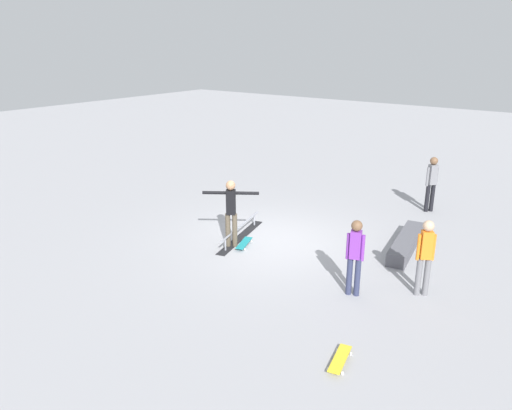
{
  "coord_description": "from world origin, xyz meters",
  "views": [
    {
      "loc": [
        9.61,
        6.67,
        4.93
      ],
      "look_at": [
        0.22,
        -0.28,
        1.0
      ],
      "focal_mm": 34.27,
      "sensor_mm": 36.0,
      "label": 1
    }
  ],
  "objects_px": {
    "bystander_purple_shirt": "(355,254)",
    "bystander_orange_shirt": "(425,254)",
    "bystander_grey_shirt": "(432,181)",
    "skate_ledge": "(406,243)",
    "skater_main": "(231,209)",
    "skateboard_main": "(244,243)",
    "loose_skateboard_yellow": "(340,359)",
    "grind_rail": "(241,232)"
  },
  "relations": [
    {
      "from": "bystander_purple_shirt",
      "to": "bystander_orange_shirt",
      "type": "xyz_separation_m",
      "value": [
        -0.83,
        1.13,
        -0.0
      ]
    },
    {
      "from": "bystander_grey_shirt",
      "to": "bystander_orange_shirt",
      "type": "bearing_deg",
      "value": 55.97
    },
    {
      "from": "skate_ledge",
      "to": "skater_main",
      "type": "distance_m",
      "value": 4.44
    },
    {
      "from": "skate_ledge",
      "to": "skater_main",
      "type": "xyz_separation_m",
      "value": [
        2.45,
        -3.61,
        0.84
      ]
    },
    {
      "from": "skateboard_main",
      "to": "bystander_orange_shirt",
      "type": "height_order",
      "value": "bystander_orange_shirt"
    },
    {
      "from": "skate_ledge",
      "to": "bystander_grey_shirt",
      "type": "xyz_separation_m",
      "value": [
        -3.21,
        -0.48,
        0.79
      ]
    },
    {
      "from": "skate_ledge",
      "to": "skateboard_main",
      "type": "distance_m",
      "value": 4.05
    },
    {
      "from": "skater_main",
      "to": "loose_skateboard_yellow",
      "type": "distance_m",
      "value": 5.2
    },
    {
      "from": "bystander_purple_shirt",
      "to": "loose_skateboard_yellow",
      "type": "xyz_separation_m",
      "value": [
        2.17,
        0.84,
        -0.84
      ]
    },
    {
      "from": "skate_ledge",
      "to": "bystander_orange_shirt",
      "type": "xyz_separation_m",
      "value": [
        2.07,
        1.08,
        0.75
      ]
    },
    {
      "from": "bystander_grey_shirt",
      "to": "loose_skateboard_yellow",
      "type": "relative_size",
      "value": 2.05
    },
    {
      "from": "grind_rail",
      "to": "bystander_grey_shirt",
      "type": "height_order",
      "value": "bystander_grey_shirt"
    },
    {
      "from": "skater_main",
      "to": "skateboard_main",
      "type": "bearing_deg",
      "value": 6.22
    },
    {
      "from": "skateboard_main",
      "to": "bystander_grey_shirt",
      "type": "height_order",
      "value": "bystander_grey_shirt"
    },
    {
      "from": "skater_main",
      "to": "loose_skateboard_yellow",
      "type": "bearing_deg",
      "value": -64.71
    },
    {
      "from": "skate_ledge",
      "to": "skateboard_main",
      "type": "bearing_deg",
      "value": -56.3
    },
    {
      "from": "bystander_purple_shirt",
      "to": "loose_skateboard_yellow",
      "type": "height_order",
      "value": "bystander_purple_shirt"
    },
    {
      "from": "bystander_purple_shirt",
      "to": "skate_ledge",
      "type": "bearing_deg",
      "value": 71.34
    },
    {
      "from": "skater_main",
      "to": "bystander_grey_shirt",
      "type": "xyz_separation_m",
      "value": [
        -5.65,
        3.13,
        -0.05
      ]
    },
    {
      "from": "grind_rail",
      "to": "skate_ledge",
      "type": "xyz_separation_m",
      "value": [
        -1.84,
        3.79,
        0.01
      ]
    },
    {
      "from": "skate_ledge",
      "to": "loose_skateboard_yellow",
      "type": "height_order",
      "value": "skate_ledge"
    },
    {
      "from": "skater_main",
      "to": "bystander_orange_shirt",
      "type": "relative_size",
      "value": 1.06
    },
    {
      "from": "loose_skateboard_yellow",
      "to": "skateboard_main",
      "type": "bearing_deg",
      "value": -136.46
    },
    {
      "from": "skater_main",
      "to": "bystander_grey_shirt",
      "type": "height_order",
      "value": "skater_main"
    },
    {
      "from": "skate_ledge",
      "to": "skater_main",
      "type": "height_order",
      "value": "skater_main"
    },
    {
      "from": "grind_rail",
      "to": "bystander_grey_shirt",
      "type": "distance_m",
      "value": 6.09
    },
    {
      "from": "grind_rail",
      "to": "skater_main",
      "type": "relative_size",
      "value": 1.45
    },
    {
      "from": "grind_rail",
      "to": "bystander_purple_shirt",
      "type": "xyz_separation_m",
      "value": [
        1.06,
        3.74,
        0.77
      ]
    },
    {
      "from": "bystander_orange_shirt",
      "to": "loose_skateboard_yellow",
      "type": "distance_m",
      "value": 3.13
    },
    {
      "from": "bystander_purple_shirt",
      "to": "grind_rail",
      "type": "bearing_deg",
      "value": 146.47
    },
    {
      "from": "grind_rail",
      "to": "loose_skateboard_yellow",
      "type": "distance_m",
      "value": 5.6
    },
    {
      "from": "skateboard_main",
      "to": "bystander_purple_shirt",
      "type": "distance_m",
      "value": 3.49
    },
    {
      "from": "skater_main",
      "to": "bystander_purple_shirt",
      "type": "relative_size",
      "value": 1.06
    },
    {
      "from": "grind_rail",
      "to": "bystander_grey_shirt",
      "type": "relative_size",
      "value": 1.48
    },
    {
      "from": "skate_ledge",
      "to": "loose_skateboard_yellow",
      "type": "xyz_separation_m",
      "value": [
        5.07,
        0.79,
        -0.09
      ]
    },
    {
      "from": "bystander_grey_shirt",
      "to": "skateboard_main",
      "type": "bearing_deg",
      "value": 11.62
    },
    {
      "from": "skateboard_main",
      "to": "bystander_purple_shirt",
      "type": "xyz_separation_m",
      "value": [
        0.66,
        3.32,
        0.84
      ]
    },
    {
      "from": "bystander_purple_shirt",
      "to": "loose_skateboard_yellow",
      "type": "relative_size",
      "value": 1.96
    },
    {
      "from": "skateboard_main",
      "to": "bystander_grey_shirt",
      "type": "distance_m",
      "value": 6.23
    },
    {
      "from": "skate_ledge",
      "to": "skateboard_main",
      "type": "xyz_separation_m",
      "value": [
        2.25,
        -3.37,
        -0.09
      ]
    },
    {
      "from": "bystander_orange_shirt",
      "to": "loose_skateboard_yellow",
      "type": "relative_size",
      "value": 1.96
    },
    {
      "from": "bystander_grey_shirt",
      "to": "grind_rail",
      "type": "bearing_deg",
      "value": 6.3
    }
  ]
}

